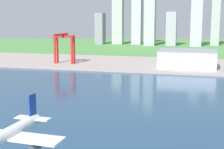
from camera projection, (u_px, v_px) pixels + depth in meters
ground_plane at (120, 99)px, 254.27m from camera, size 2400.00×2400.00×0.00m
water_bay at (95, 122)px, 197.17m from camera, size 840.00×360.00×0.15m
industrial_pier at (155, 64)px, 434.85m from camera, size 840.00×140.00×2.50m
airplane_landing at (4, 137)px, 97.82m from camera, size 34.51×38.88×12.93m
port_crane_red at (64, 42)px, 427.23m from camera, size 25.89×41.15×39.07m
warehouse_main at (187, 59)px, 394.39m from camera, size 67.32×42.68×21.13m
distant_skyline at (176, 18)px, 738.82m from camera, size 357.69×69.48×147.67m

